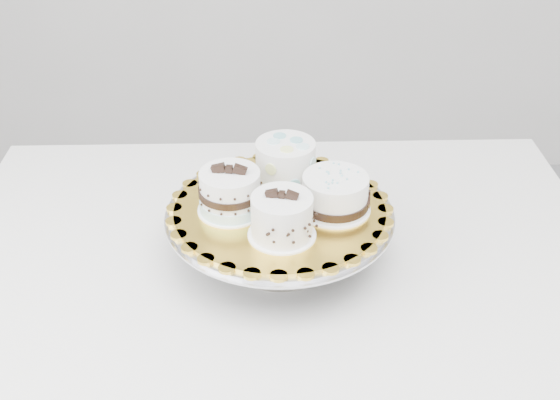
{
  "coord_description": "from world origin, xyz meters",
  "views": [
    {
      "loc": [
        0.02,
        -0.85,
        1.5
      ],
      "look_at": [
        0.01,
        0.13,
        0.87
      ],
      "focal_mm": 45.0,
      "sensor_mm": 36.0,
      "label": 1
    }
  ],
  "objects_px": {
    "table": "(278,282)",
    "cake_ribbon": "(336,194)",
    "cake_board": "(280,209)",
    "cake_swirl": "(282,218)",
    "cake_dots": "(285,162)",
    "cake_stand": "(280,226)",
    "cake_banded": "(230,193)"
  },
  "relations": [
    {
      "from": "cake_board",
      "to": "cake_ribbon",
      "type": "relative_size",
      "value": 2.81
    },
    {
      "from": "cake_swirl",
      "to": "cake_ribbon",
      "type": "bearing_deg",
      "value": 49.96
    },
    {
      "from": "cake_stand",
      "to": "cake_dots",
      "type": "height_order",
      "value": "cake_dots"
    },
    {
      "from": "cake_board",
      "to": "cake_dots",
      "type": "bearing_deg",
      "value": 83.79
    },
    {
      "from": "cake_board",
      "to": "cake_stand",
      "type": "bearing_deg",
      "value": 93.58
    },
    {
      "from": "cake_stand",
      "to": "cake_banded",
      "type": "distance_m",
      "value": 0.11
    },
    {
      "from": "table",
      "to": "cake_ribbon",
      "type": "xyz_separation_m",
      "value": [
        0.09,
        -0.04,
        0.22
      ]
    },
    {
      "from": "cake_banded",
      "to": "cake_ribbon",
      "type": "height_order",
      "value": "cake_banded"
    },
    {
      "from": "table",
      "to": "cake_banded",
      "type": "distance_m",
      "value": 0.24
    },
    {
      "from": "cake_ribbon",
      "to": "cake_stand",
      "type": "bearing_deg",
      "value": -175.94
    },
    {
      "from": "cake_board",
      "to": "cake_dots",
      "type": "relative_size",
      "value": 2.81
    },
    {
      "from": "cake_swirl",
      "to": "cake_dots",
      "type": "bearing_deg",
      "value": 97.87
    },
    {
      "from": "cake_banded",
      "to": "cake_dots",
      "type": "xyz_separation_m",
      "value": [
        0.09,
        0.09,
        0.01
      ]
    },
    {
      "from": "cake_dots",
      "to": "cake_banded",
      "type": "bearing_deg",
      "value": -131.52
    },
    {
      "from": "table",
      "to": "cake_stand",
      "type": "height_order",
      "value": "cake_stand"
    },
    {
      "from": "table",
      "to": "cake_ribbon",
      "type": "height_order",
      "value": "cake_ribbon"
    },
    {
      "from": "table",
      "to": "cake_swirl",
      "type": "distance_m",
      "value": 0.25
    },
    {
      "from": "table",
      "to": "cake_board",
      "type": "xyz_separation_m",
      "value": [
        0.0,
        -0.04,
        0.19
      ]
    },
    {
      "from": "cake_banded",
      "to": "cake_dots",
      "type": "height_order",
      "value": "cake_banded"
    },
    {
      "from": "table",
      "to": "cake_board",
      "type": "relative_size",
      "value": 3.42
    },
    {
      "from": "cake_board",
      "to": "cake_banded",
      "type": "height_order",
      "value": "cake_banded"
    },
    {
      "from": "cake_ribbon",
      "to": "cake_banded",
      "type": "bearing_deg",
      "value": -171.89
    },
    {
      "from": "cake_banded",
      "to": "cake_ribbon",
      "type": "bearing_deg",
      "value": 8.41
    },
    {
      "from": "cake_stand",
      "to": "cake_board",
      "type": "height_order",
      "value": "cake_board"
    },
    {
      "from": "cake_board",
      "to": "cake_swirl",
      "type": "distance_m",
      "value": 0.09
    },
    {
      "from": "table",
      "to": "cake_dots",
      "type": "relative_size",
      "value": 9.61
    },
    {
      "from": "cake_banded",
      "to": "cake_dots",
      "type": "bearing_deg",
      "value": 53.03
    },
    {
      "from": "cake_banded",
      "to": "cake_dots",
      "type": "relative_size",
      "value": 0.88
    },
    {
      "from": "cake_stand",
      "to": "cake_ribbon",
      "type": "distance_m",
      "value": 0.11
    },
    {
      "from": "cake_banded",
      "to": "cake_ribbon",
      "type": "relative_size",
      "value": 0.88
    },
    {
      "from": "cake_stand",
      "to": "cake_swirl",
      "type": "distance_m",
      "value": 0.11
    },
    {
      "from": "cake_swirl",
      "to": "cake_dots",
      "type": "distance_m",
      "value": 0.16
    }
  ]
}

